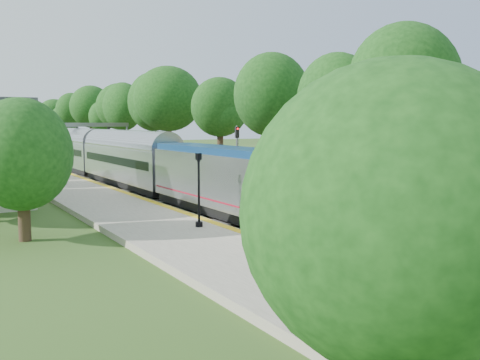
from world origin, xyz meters
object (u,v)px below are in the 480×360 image
signal_gantry (97,134)px  lamppost_far (199,194)px  lamppost_mid (388,236)px  signal_platform (288,169)px  signal_farside (237,152)px  train (43,147)px

signal_gantry → lamppost_far: bearing=-98.5°
lamppost_mid → signal_platform: 6.99m
signal_gantry → signal_farside: signal_gantry is taller
lamppost_mid → signal_platform: signal_platform is taller
signal_gantry → lamppost_mid: size_ratio=1.82×
lamppost_mid → signal_farside: signal_farside is taller
train → lamppost_mid: size_ratio=30.37×
lamppost_far → signal_platform: size_ratio=0.67×
lamppost_far → signal_platform: signal_platform is taller
signal_gantry → train: (-2.47, 21.83, -2.57)m
lamppost_far → signal_platform: 7.70m
signal_farside → train: bearing=97.0°
train → lamppost_far: size_ratio=33.61×
signal_gantry → lamppost_far: (-6.13, -41.20, -2.57)m
lamppost_mid → signal_platform: bearing=84.0°
lamppost_mid → signal_farside: size_ratio=0.79×
train → signal_platform: signal_platform is taller
lamppost_far → signal_farside: 15.90m
lamppost_mid → train: bearing=87.3°
signal_gantry → signal_platform: signal_platform is taller
signal_gantry → signal_farside: size_ratio=1.43×
signal_gantry → signal_farside: (3.73, -28.82, -1.12)m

